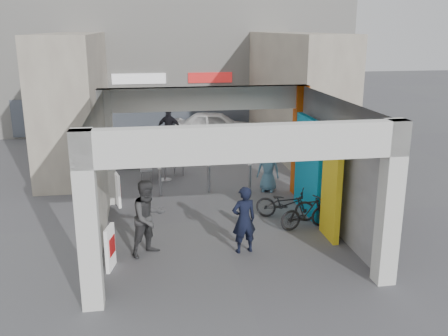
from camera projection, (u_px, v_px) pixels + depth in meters
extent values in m
plane|color=#525257|center=(216.00, 221.00, 13.98)|extent=(90.00, 90.00, 0.00)
cube|color=silver|center=(88.00, 222.00, 9.23)|extent=(0.40, 0.40, 3.50)
cube|color=silver|center=(107.00, 148.00, 14.93)|extent=(0.40, 0.40, 3.50)
cube|color=silver|center=(390.00, 204.00, 10.17)|extent=(0.40, 0.40, 3.50)
cube|color=#DF560D|center=(300.00, 140.00, 15.87)|extent=(0.40, 0.40, 3.50)
plane|color=silver|center=(100.00, 176.00, 12.08)|extent=(0.00, 6.40, 6.40)
plane|color=#A1A1A6|center=(335.00, 165.00, 13.02)|extent=(0.00, 6.40, 6.40)
cube|color=#0C92C5|center=(308.00, 167.00, 14.21)|extent=(0.15, 2.00, 2.80)
cube|color=yellow|center=(332.00, 186.00, 12.50)|extent=(0.15, 1.00, 2.80)
plane|color=beige|center=(222.00, 101.00, 12.07)|extent=(6.40, 6.40, 0.00)
cube|color=silver|center=(206.00, 98.00, 15.06)|extent=(6.40, 0.30, 0.70)
cube|color=silver|center=(248.00, 143.00, 9.27)|extent=(6.40, 0.30, 0.70)
cube|color=white|center=(205.00, 99.00, 15.24)|extent=(4.20, 0.05, 0.55)
cube|color=silver|center=(176.00, 51.00, 26.17)|extent=(18.00, 4.00, 8.00)
cube|color=#515966|center=(181.00, 114.00, 25.05)|extent=(16.20, 0.06, 1.80)
cube|color=white|center=(139.00, 79.00, 24.25)|extent=(2.60, 0.06, 0.50)
cube|color=red|center=(210.00, 78.00, 24.80)|extent=(2.20, 0.06, 0.50)
cube|color=#BDB39C|center=(75.00, 99.00, 19.71)|extent=(2.00, 9.00, 5.00)
cube|color=#BDB39C|center=(295.00, 94.00, 21.12)|extent=(2.00, 9.00, 5.00)
cylinder|color=#93959B|center=(160.00, 182.00, 15.89)|extent=(0.09, 0.09, 0.91)
cylinder|color=#93959B|center=(209.00, 179.00, 16.29)|extent=(0.09, 0.09, 0.91)
cylinder|color=#93959B|center=(250.00, 178.00, 16.40)|extent=(0.09, 0.09, 0.90)
cube|color=white|center=(110.00, 248.00, 11.09)|extent=(0.20, 0.55, 1.00)
cube|color=red|center=(112.00, 246.00, 11.08)|extent=(0.13, 0.38, 0.40)
cube|color=white|center=(118.00, 190.00, 15.02)|extent=(0.20, 0.55, 1.00)
cube|color=red|center=(119.00, 188.00, 15.02)|extent=(0.13, 0.38, 0.40)
cylinder|color=#A1A0A5|center=(165.00, 170.00, 17.58)|extent=(0.06, 0.06, 0.77)
cylinder|color=#A1A0A5|center=(165.00, 180.00, 17.68)|extent=(0.47, 0.47, 0.02)
cylinder|color=#A1A0A5|center=(164.00, 159.00, 17.47)|extent=(0.75, 0.75, 0.05)
cube|color=#A1A0A5|center=(147.00, 176.00, 17.31)|extent=(0.41, 0.41, 0.48)
cube|color=#A1A0A5|center=(146.00, 161.00, 17.37)|extent=(0.41, 0.05, 0.48)
cube|color=#A1A0A5|center=(179.00, 169.00, 18.21)|extent=(0.41, 0.41, 0.48)
cube|color=#A1A0A5|center=(178.00, 155.00, 18.27)|extent=(0.41, 0.05, 0.48)
cube|color=#A1A0A5|center=(155.00, 169.00, 18.18)|extent=(0.41, 0.41, 0.48)
cube|color=#A1A0A5|center=(154.00, 155.00, 18.23)|extent=(0.41, 0.05, 0.48)
cube|color=black|center=(136.00, 164.00, 19.25)|extent=(1.13, 0.56, 0.28)
cube|color=#1A5B25|center=(136.00, 161.00, 19.07)|extent=(0.94, 0.33, 0.17)
cube|color=#1A5B25|center=(136.00, 156.00, 19.16)|extent=(0.94, 0.33, 0.17)
cube|color=#1A5B25|center=(136.00, 150.00, 19.24)|extent=(0.94, 0.33, 0.17)
cube|color=#1A5B25|center=(196.00, 148.00, 21.69)|extent=(0.47, 0.38, 0.28)
cube|color=navy|center=(196.00, 142.00, 21.62)|extent=(0.47, 0.38, 0.28)
cube|color=black|center=(243.00, 221.00, 13.64)|extent=(0.23, 0.30, 0.23)
cube|color=black|center=(244.00, 217.00, 13.47)|extent=(0.18, 0.15, 0.34)
cube|color=white|center=(245.00, 219.00, 13.40)|extent=(0.14, 0.03, 0.32)
cylinder|color=white|center=(243.00, 223.00, 13.45)|extent=(0.04, 0.04, 0.26)
cylinder|color=white|center=(247.00, 223.00, 13.46)|extent=(0.04, 0.04, 0.26)
sphere|color=black|center=(245.00, 210.00, 13.40)|extent=(0.18, 0.18, 0.18)
cube|color=white|center=(245.00, 212.00, 13.32)|extent=(0.08, 0.11, 0.06)
cone|color=black|center=(243.00, 207.00, 13.41)|extent=(0.07, 0.07, 0.08)
cone|color=black|center=(246.00, 207.00, 13.42)|extent=(0.07, 0.07, 0.08)
imported|color=black|center=(244.00, 220.00, 11.83)|extent=(0.66, 0.50, 1.65)
imported|color=#3B3B3D|center=(148.00, 218.00, 11.70)|extent=(1.13, 1.08, 1.84)
imported|color=teal|center=(268.00, 169.00, 16.32)|extent=(0.85, 0.71, 1.48)
imported|color=black|center=(169.00, 129.00, 21.81)|extent=(1.18, 0.75, 1.86)
imported|color=black|center=(286.00, 204.00, 14.02)|extent=(1.78, 1.26, 0.89)
imported|color=black|center=(306.00, 213.00, 13.33)|extent=(1.56, 0.71, 0.91)
imported|color=white|center=(216.00, 125.00, 23.93)|extent=(4.20, 2.33, 1.35)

